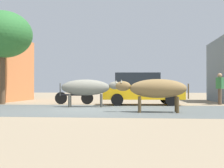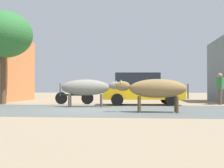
% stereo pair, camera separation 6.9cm
% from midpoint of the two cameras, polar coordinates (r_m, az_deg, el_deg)
% --- Properties ---
extents(ground, '(80.00, 80.00, 0.00)m').
position_cam_midpoint_polar(ground, '(12.22, -4.01, -4.89)').
color(ground, gray).
extents(asphalt_road, '(72.00, 6.33, 0.00)m').
position_cam_midpoint_polar(asphalt_road, '(12.22, -4.01, -4.88)').
color(asphalt_road, '#525856').
rests_on(asphalt_road, ground).
extents(roadside_tree, '(3.15, 3.15, 5.03)m').
position_cam_midpoint_polar(roadside_tree, '(17.42, -19.85, 8.78)').
color(roadside_tree, brown).
rests_on(roadside_tree, ground).
extents(parked_hatchback_car, '(4.17, 2.12, 1.64)m').
position_cam_midpoint_polar(parked_hatchback_car, '(15.56, 5.67, -0.88)').
color(parked_hatchback_car, yellow).
rests_on(parked_hatchback_car, ground).
extents(parked_motorcycle, '(2.07, 0.27, 1.08)m').
position_cam_midpoint_polar(parked_motorcycle, '(16.28, -6.96, -2.15)').
color(parked_motorcycle, black).
rests_on(parked_motorcycle, ground).
extents(cow_near_brown, '(2.83, 0.95, 1.27)m').
position_cam_midpoint_polar(cow_near_brown, '(13.92, -4.63, -0.70)').
color(cow_near_brown, slate).
rests_on(cow_near_brown, ground).
extents(cow_far_dark, '(2.66, 0.74, 1.21)m').
position_cam_midpoint_polar(cow_far_dark, '(10.98, 8.50, -0.90)').
color(cow_far_dark, olive).
rests_on(cow_far_dark, ground).
extents(pedestrian_by_shop, '(0.46, 0.61, 1.66)m').
position_cam_midpoint_polar(pedestrian_by_shop, '(16.73, 19.96, -0.38)').
color(pedestrian_by_shop, brown).
rests_on(pedestrian_by_shop, ground).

